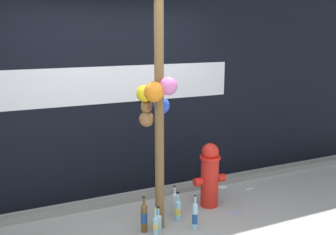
{
  "coord_description": "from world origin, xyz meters",
  "views": [
    {
      "loc": [
        -1.33,
        -3.15,
        2.15
      ],
      "look_at": [
        0.29,
        0.44,
        1.26
      ],
      "focal_mm": 40.62,
      "sensor_mm": 36.0,
      "label": 1
    }
  ],
  "objects_px": {
    "fire_hydrant": "(210,175)",
    "bottle_5": "(175,203)",
    "bottle_2": "(156,226)",
    "bottle_4": "(178,209)",
    "bottle_0": "(158,222)",
    "bottle_1": "(195,216)",
    "bottle_3": "(144,217)",
    "memorial_post": "(157,82)"
  },
  "relations": [
    {
      "from": "bottle_5",
      "to": "bottle_3",
      "type": "bearing_deg",
      "value": -155.8
    },
    {
      "from": "fire_hydrant",
      "to": "bottle_2",
      "type": "bearing_deg",
      "value": -154.49
    },
    {
      "from": "fire_hydrant",
      "to": "bottle_1",
      "type": "distance_m",
      "value": 0.68
    },
    {
      "from": "memorial_post",
      "to": "bottle_1",
      "type": "distance_m",
      "value": 1.54
    },
    {
      "from": "bottle_4",
      "to": "bottle_3",
      "type": "bearing_deg",
      "value": -170.54
    },
    {
      "from": "bottle_1",
      "to": "bottle_5",
      "type": "height_order",
      "value": "bottle_1"
    },
    {
      "from": "bottle_0",
      "to": "bottle_4",
      "type": "distance_m",
      "value": 0.34
    },
    {
      "from": "fire_hydrant",
      "to": "bottle_5",
      "type": "distance_m",
      "value": 0.58
    },
    {
      "from": "memorial_post",
      "to": "bottle_5",
      "type": "bearing_deg",
      "value": 32.23
    },
    {
      "from": "bottle_1",
      "to": "bottle_3",
      "type": "bearing_deg",
      "value": 160.86
    },
    {
      "from": "memorial_post",
      "to": "bottle_3",
      "type": "distance_m",
      "value": 1.48
    },
    {
      "from": "bottle_3",
      "to": "fire_hydrant",
      "type": "bearing_deg",
      "value": 15.32
    },
    {
      "from": "bottle_2",
      "to": "fire_hydrant",
      "type": "bearing_deg",
      "value": 25.51
    },
    {
      "from": "bottle_1",
      "to": "bottle_3",
      "type": "height_order",
      "value": "bottle_3"
    },
    {
      "from": "bottle_3",
      "to": "bottle_4",
      "type": "bearing_deg",
      "value": 9.46
    },
    {
      "from": "memorial_post",
      "to": "bottle_1",
      "type": "relative_size",
      "value": 6.98
    },
    {
      "from": "bottle_2",
      "to": "bottle_3",
      "type": "xyz_separation_m",
      "value": [
        -0.07,
        0.17,
        0.03
      ]
    },
    {
      "from": "memorial_post",
      "to": "fire_hydrant",
      "type": "bearing_deg",
      "value": 16.76
    },
    {
      "from": "bottle_0",
      "to": "memorial_post",
      "type": "bearing_deg",
      "value": 69.18
    },
    {
      "from": "bottle_4",
      "to": "bottle_1",
      "type": "bearing_deg",
      "value": -71.33
    },
    {
      "from": "memorial_post",
      "to": "bottle_0",
      "type": "relative_size",
      "value": 9.54
    },
    {
      "from": "bottle_2",
      "to": "bottle_4",
      "type": "distance_m",
      "value": 0.45
    },
    {
      "from": "bottle_4",
      "to": "bottle_5",
      "type": "height_order",
      "value": "bottle_5"
    },
    {
      "from": "bottle_2",
      "to": "bottle_1",
      "type": "bearing_deg",
      "value": -2.1
    },
    {
      "from": "bottle_0",
      "to": "bottle_5",
      "type": "xyz_separation_m",
      "value": [
        0.33,
        0.28,
        0.04
      ]
    },
    {
      "from": "fire_hydrant",
      "to": "bottle_0",
      "type": "height_order",
      "value": "fire_hydrant"
    },
    {
      "from": "bottle_2",
      "to": "bottle_5",
      "type": "bearing_deg",
      "value": 43.23
    },
    {
      "from": "memorial_post",
      "to": "bottle_4",
      "type": "height_order",
      "value": "memorial_post"
    },
    {
      "from": "bottle_3",
      "to": "bottle_1",
      "type": "bearing_deg",
      "value": -19.14
    },
    {
      "from": "bottle_2",
      "to": "bottle_3",
      "type": "relative_size",
      "value": 0.83
    },
    {
      "from": "fire_hydrant",
      "to": "bottle_2",
      "type": "relative_size",
      "value": 2.39
    },
    {
      "from": "bottle_3",
      "to": "bottle_4",
      "type": "distance_m",
      "value": 0.45
    },
    {
      "from": "bottle_0",
      "to": "bottle_4",
      "type": "height_order",
      "value": "bottle_4"
    },
    {
      "from": "bottle_3",
      "to": "bottle_5",
      "type": "bearing_deg",
      "value": 24.2
    },
    {
      "from": "memorial_post",
      "to": "bottle_2",
      "type": "distance_m",
      "value": 1.52
    },
    {
      "from": "bottle_0",
      "to": "bottle_2",
      "type": "distance_m",
      "value": 0.12
    },
    {
      "from": "bottle_3",
      "to": "bottle_4",
      "type": "relative_size",
      "value": 1.17
    },
    {
      "from": "memorial_post",
      "to": "bottle_0",
      "type": "height_order",
      "value": "memorial_post"
    },
    {
      "from": "fire_hydrant",
      "to": "bottle_5",
      "type": "height_order",
      "value": "fire_hydrant"
    },
    {
      "from": "fire_hydrant",
      "to": "bottle_3",
      "type": "distance_m",
      "value": 1.04
    },
    {
      "from": "bottle_3",
      "to": "bottle_2",
      "type": "bearing_deg",
      "value": -68.48
    },
    {
      "from": "fire_hydrant",
      "to": "bottle_5",
      "type": "bearing_deg",
      "value": -173.53
    }
  ]
}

